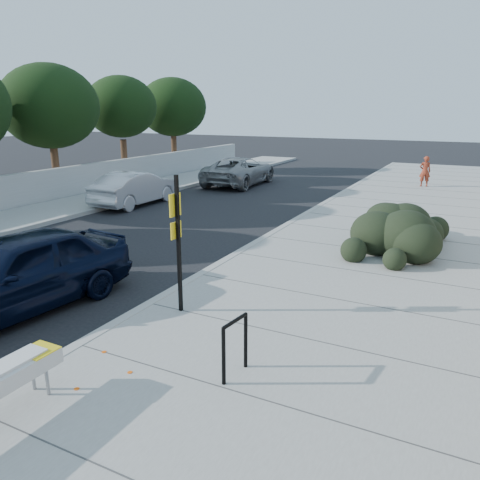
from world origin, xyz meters
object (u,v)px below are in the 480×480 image
object	(u,v)px
sedan_navy	(17,273)
wagon_silver	(136,188)
bike_rack	(235,342)
suv_silver	(240,171)
pedestrian	(425,171)
sign_post	(178,236)

from	to	relation	value
sedan_navy	wagon_silver	xyz separation A→B (m)	(-5.13, 10.07, -0.10)
sedan_navy	wagon_silver	bearing A→B (deg)	123.37
bike_rack	suv_silver	world-z (taller)	suv_silver
suv_silver	pedestrian	world-z (taller)	pedestrian
bike_rack	suv_silver	size ratio (longest dim) A/B	0.17
wagon_silver	pedestrian	size ratio (longest dim) A/B	2.83
sign_post	sedan_navy	world-z (taller)	sign_post
bike_rack	wagon_silver	distance (m)	14.72
sign_post	bike_rack	bearing A→B (deg)	-31.41
suv_silver	pedestrian	xyz separation A→B (m)	(9.33, 3.05, 0.17)
bike_rack	pedestrian	distance (m)	20.59
sign_post	wagon_silver	xyz separation A→B (m)	(-8.28, 8.81, -0.97)
bike_rack	wagon_silver	xyz separation A→B (m)	(-10.38, 10.43, 0.02)
wagon_silver	suv_silver	xyz separation A→B (m)	(1.50, 7.10, 0.03)
sedan_navy	pedestrian	xyz separation A→B (m)	(5.70, 20.21, 0.10)
bike_rack	pedestrian	world-z (taller)	pedestrian
sign_post	sedan_navy	distance (m)	3.50
pedestrian	sign_post	bearing A→B (deg)	65.68
wagon_silver	suv_silver	size ratio (longest dim) A/B	0.81
bike_rack	pedestrian	bearing A→B (deg)	95.95
bike_rack	sign_post	distance (m)	2.83
wagon_silver	suv_silver	bearing A→B (deg)	-102.10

